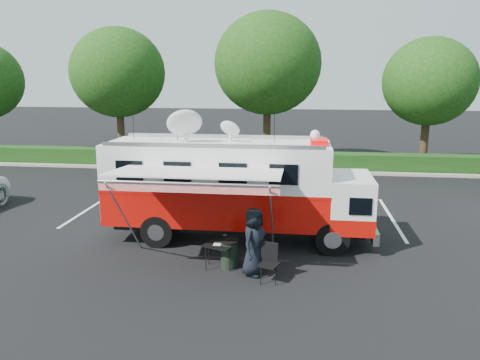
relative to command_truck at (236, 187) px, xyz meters
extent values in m
plane|color=black|center=(0.07, 0.00, -1.77)|extent=(120.00, 120.00, 0.00)
cube|color=#9E998E|center=(4.07, 11.00, -1.69)|extent=(60.00, 0.35, 0.15)
cube|color=black|center=(4.07, 11.90, -1.27)|extent=(60.00, 1.20, 1.00)
cylinder|color=black|center=(-8.93, 13.00, 0.43)|extent=(0.44, 0.44, 4.40)
ellipsoid|color=#14380F|center=(-8.93, 13.00, 3.69)|extent=(5.63, 5.63, 5.35)
cylinder|color=black|center=(0.07, 13.00, 0.63)|extent=(0.44, 0.44, 4.80)
ellipsoid|color=#14380F|center=(0.07, 13.00, 4.18)|extent=(6.14, 6.14, 5.84)
cylinder|color=black|center=(9.07, 13.00, 0.23)|extent=(0.44, 0.44, 4.00)
ellipsoid|color=#14380F|center=(9.07, 13.00, 3.19)|extent=(5.12, 5.12, 4.86)
cube|color=silver|center=(-6.43, 3.00, -1.76)|extent=(0.12, 5.50, 0.01)
cube|color=silver|center=(-0.43, 3.00, -1.76)|extent=(0.12, 5.50, 0.01)
cube|color=silver|center=(5.57, 3.00, -1.76)|extent=(0.12, 5.50, 0.01)
cube|color=black|center=(0.07, 0.00, -1.25)|extent=(8.07, 1.31, 0.28)
cylinder|color=black|center=(3.08, -1.03, -1.25)|extent=(1.03, 0.30, 1.03)
cylinder|color=black|center=(3.08, 1.03, -1.25)|extent=(1.03, 0.30, 1.03)
cylinder|color=black|center=(-2.37, -1.03, -1.25)|extent=(1.03, 0.30, 1.03)
cylinder|color=black|center=(-2.37, 1.03, -1.25)|extent=(1.03, 0.30, 1.03)
cube|color=silver|center=(4.34, 0.00, -1.20)|extent=(0.19, 2.35, 0.38)
cube|color=silver|center=(3.64, 0.00, -0.31)|extent=(1.31, 2.35, 1.60)
cube|color=#B80D07|center=(3.64, 0.00, -0.88)|extent=(1.33, 2.37, 0.52)
cube|color=black|center=(4.25, 0.00, -0.03)|extent=(0.11, 2.05, 0.66)
cube|color=#B80D07|center=(-0.58, 0.00, -0.55)|extent=(7.13, 2.35, 1.13)
cube|color=#B80D07|center=(-0.58, 0.00, 0.02)|extent=(7.15, 2.37, 0.09)
cube|color=silver|center=(-0.58, 0.00, 0.72)|extent=(7.13, 2.35, 1.31)
cube|color=silver|center=(-0.58, 0.00, 1.41)|extent=(7.13, 2.35, 0.08)
cube|color=#CC0505|center=(2.61, 0.00, 1.55)|extent=(0.52, 0.89, 0.15)
sphere|color=silver|center=(2.51, 0.94, 1.64)|extent=(0.32, 0.32, 0.32)
ellipsoid|color=silver|center=(-1.61, -0.14, 2.08)|extent=(1.13, 1.13, 0.34)
ellipsoid|color=silver|center=(-0.21, 0.19, 1.89)|extent=(0.66, 0.66, 0.19)
cylinder|color=black|center=(-3.49, 0.38, 1.89)|extent=(0.02, 0.02, 0.94)
cylinder|color=black|center=(-1.99, 0.38, 1.89)|extent=(0.02, 0.02, 0.94)
cylinder|color=black|center=(1.20, 0.38, 1.89)|extent=(0.02, 0.02, 0.94)
cube|color=silver|center=(-0.77, -2.30, 0.95)|extent=(4.69, 2.25, 0.20)
cube|color=red|center=(-0.77, -3.41, 0.79)|extent=(4.69, 0.04, 0.26)
cylinder|color=#B2B2B7|center=(-0.77, -3.43, 0.90)|extent=(4.69, 0.07, 0.07)
cylinder|color=#B2B2B7|center=(-2.87, -2.37, -0.43)|extent=(0.05, 2.44, 2.70)
cylinder|color=#B2B2B7|center=(1.33, -2.37, -0.43)|extent=(0.05, 2.44, 2.70)
imported|color=black|center=(0.86, -2.74, -1.77)|extent=(0.89, 1.07, 1.88)
cube|color=black|center=(-0.14, -2.43, -1.09)|extent=(0.97, 0.83, 0.04)
cylinder|color=black|center=(-0.48, -2.64, -1.43)|extent=(0.02, 0.02, 0.67)
cylinder|color=black|center=(-0.48, -2.22, -1.43)|extent=(0.02, 0.02, 0.67)
cylinder|color=black|center=(0.19, -2.64, -1.43)|extent=(0.02, 0.02, 0.67)
cylinder|color=black|center=(0.19, -2.22, -1.43)|extent=(0.02, 0.02, 0.67)
cube|color=silver|center=(-0.19, -2.38, -1.07)|extent=(0.21, 0.29, 0.01)
cube|color=black|center=(1.31, -3.16, -1.28)|extent=(0.62, 0.62, 0.04)
cube|color=black|center=(1.31, -2.92, -1.01)|extent=(0.47, 0.20, 0.54)
cylinder|color=black|center=(1.11, -3.35, -1.53)|extent=(0.02, 0.02, 0.48)
cylinder|color=black|center=(1.11, -2.97, -1.53)|extent=(0.02, 0.02, 0.48)
cylinder|color=black|center=(1.50, -3.35, -1.53)|extent=(0.02, 0.02, 0.48)
cylinder|color=black|center=(1.50, -2.97, -1.53)|extent=(0.02, 0.02, 0.48)
cylinder|color=black|center=(0.13, -2.32, -1.39)|extent=(0.49, 0.49, 0.75)
cylinder|color=black|center=(0.13, -2.32, -0.99)|extent=(0.53, 0.53, 0.04)
camera|label=1|loc=(2.01, -14.60, 3.58)|focal=35.00mm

